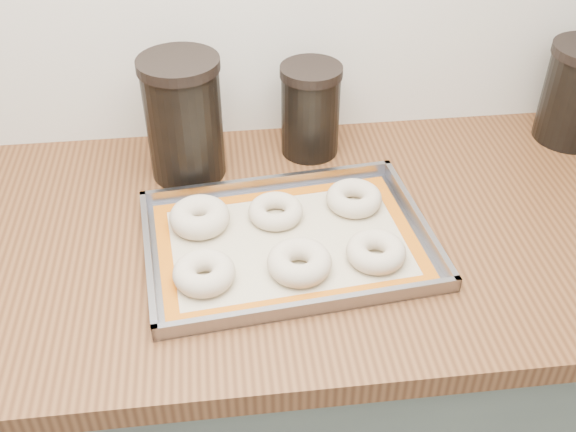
{
  "coord_description": "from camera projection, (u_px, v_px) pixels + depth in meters",
  "views": [
    {
      "loc": [
        -0.34,
        0.79,
        1.62
      ],
      "look_at": [
        -0.24,
        1.63,
        0.96
      ],
      "focal_mm": 42.0,
      "sensor_mm": 36.0,
      "label": 1
    }
  ],
  "objects": [
    {
      "name": "baking_mat",
      "position": [
        288.0,
        242.0,
        1.1
      ],
      "size": [
        0.45,
        0.33,
        0.0
      ],
      "rotation": [
        0.0,
        0.0,
        0.1
      ],
      "color": "#C6B793",
      "rests_on": "baking_tray"
    },
    {
      "name": "bagel_back_left",
      "position": [
        200.0,
        217.0,
        1.12
      ],
      "size": [
        0.13,
        0.13,
        0.04
      ],
      "primitive_type": "torus",
      "rotation": [
        0.0,
        0.0,
        0.31
      ],
      "color": "beige",
      "rests_on": "baking_mat"
    },
    {
      "name": "cabinet",
      "position": [
        394.0,
        387.0,
        1.45
      ],
      "size": [
        3.0,
        0.65,
        0.86
      ],
      "primitive_type": "cube",
      "color": "slate",
      "rests_on": "floor"
    },
    {
      "name": "canister_mid",
      "position": [
        310.0,
        110.0,
        1.28
      ],
      "size": [
        0.12,
        0.12,
        0.18
      ],
      "color": "black",
      "rests_on": "countertop"
    },
    {
      "name": "countertop",
      "position": [
        419.0,
        226.0,
        1.18
      ],
      "size": [
        3.06,
        0.68,
        0.04
      ],
      "primitive_type": "cube",
      "color": "brown",
      "rests_on": "cabinet"
    },
    {
      "name": "bagel_front_mid",
      "position": [
        299.0,
        262.0,
        1.04
      ],
      "size": [
        0.12,
        0.12,
        0.04
      ],
      "primitive_type": "torus",
      "rotation": [
        0.0,
        0.0,
        0.23
      ],
      "color": "beige",
      "rests_on": "baking_mat"
    },
    {
      "name": "bagel_front_left",
      "position": [
        204.0,
        273.0,
        1.02
      ],
      "size": [
        0.12,
        0.12,
        0.04
      ],
      "primitive_type": "torus",
      "rotation": [
        0.0,
        0.0,
        0.25
      ],
      "color": "beige",
      "rests_on": "baking_mat"
    },
    {
      "name": "bagel_back_mid",
      "position": [
        276.0,
        211.0,
        1.14
      ],
      "size": [
        0.11,
        0.11,
        0.03
      ],
      "primitive_type": "torus",
      "rotation": [
        0.0,
        0.0,
        -0.18
      ],
      "color": "beige",
      "rests_on": "baking_mat"
    },
    {
      "name": "bagel_front_right",
      "position": [
        376.0,
        252.0,
        1.06
      ],
      "size": [
        0.12,
        0.12,
        0.03
      ],
      "primitive_type": "torus",
      "rotation": [
        0.0,
        0.0,
        0.26
      ],
      "color": "beige",
      "rests_on": "baking_mat"
    },
    {
      "name": "bagel_back_right",
      "position": [
        354.0,
        198.0,
        1.17
      ],
      "size": [
        0.11,
        0.11,
        0.03
      ],
      "primitive_type": "torus",
      "rotation": [
        0.0,
        0.0,
        0.12
      ],
      "color": "beige",
      "rests_on": "baking_mat"
    },
    {
      "name": "canister_left",
      "position": [
        184.0,
        118.0,
        1.2
      ],
      "size": [
        0.14,
        0.14,
        0.23
      ],
      "color": "black",
      "rests_on": "countertop"
    },
    {
      "name": "baking_tray",
      "position": [
        288.0,
        241.0,
        1.1
      ],
      "size": [
        0.49,
        0.37,
        0.03
      ],
      "rotation": [
        0.0,
        0.0,
        0.1
      ],
      "color": "gray",
      "rests_on": "countertop"
    }
  ]
}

